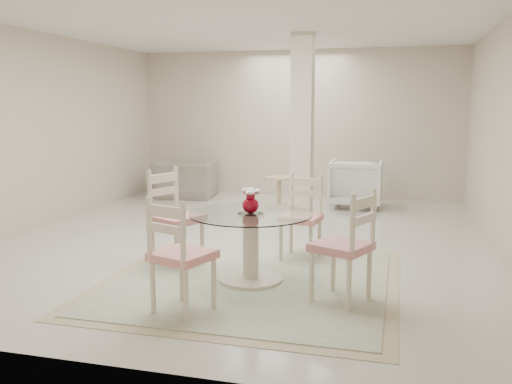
% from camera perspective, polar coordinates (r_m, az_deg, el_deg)
% --- Properties ---
extents(ground, '(7.00, 7.00, 0.00)m').
position_cam_1_polar(ground, '(6.93, -1.25, -5.00)').
color(ground, beige).
rests_on(ground, ground).
extents(room_shell, '(6.02, 7.02, 2.71)m').
position_cam_1_polar(room_shell, '(6.73, -1.30, 10.51)').
color(room_shell, beige).
rests_on(room_shell, ground).
extents(column, '(0.30, 0.30, 2.70)m').
position_cam_1_polar(column, '(7.89, 4.88, 6.59)').
color(column, beige).
rests_on(column, ground).
extents(area_rug, '(2.79, 2.79, 0.02)m').
position_cam_1_polar(area_rug, '(5.31, -0.56, -9.35)').
color(area_rug, tan).
rests_on(area_rug, ground).
extents(dining_table, '(1.17, 1.17, 0.68)m').
position_cam_1_polar(dining_table, '(5.21, -0.57, -5.83)').
color(dining_table, beige).
rests_on(dining_table, ground).
extents(red_vase, '(0.18, 0.17, 0.24)m').
position_cam_1_polar(red_vase, '(5.11, -0.57, -0.93)').
color(red_vase, '#9C0419').
rests_on(red_vase, dining_table).
extents(dining_chair_east, '(0.58, 0.58, 1.10)m').
position_cam_1_polar(dining_chair_east, '(4.65, 9.75, -4.83)').
color(dining_chair_east, beige).
rests_on(dining_chair_east, ground).
extents(dining_chair_north, '(0.47, 0.47, 1.03)m').
position_cam_1_polar(dining_chair_north, '(6.01, 4.93, -1.92)').
color(dining_chair_north, beige).
rests_on(dining_chair_north, ground).
extents(dining_chair_west, '(0.60, 0.60, 1.13)m').
position_cam_1_polar(dining_chair_west, '(5.79, -8.83, -1.88)').
color(dining_chair_west, beige).
rests_on(dining_chair_west, ground).
extents(dining_chair_south, '(0.54, 0.54, 1.07)m').
position_cam_1_polar(dining_chair_south, '(4.39, -8.31, -5.80)').
color(dining_chair_south, beige).
rests_on(dining_chair_south, ground).
extents(recliner_taupe, '(1.13, 1.01, 0.68)m').
position_cam_1_polar(recliner_taupe, '(10.11, -7.38, 1.32)').
color(recliner_taupe, gray).
rests_on(recliner_taupe, ground).
extents(armchair_white, '(0.86, 0.88, 0.80)m').
position_cam_1_polar(armchair_white, '(9.23, 10.44, 0.90)').
color(armchair_white, white).
rests_on(armchair_white, ground).
extents(side_table, '(0.51, 0.51, 0.53)m').
position_cam_1_polar(side_table, '(8.98, 2.46, -0.19)').
color(side_table, tan).
rests_on(side_table, ground).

